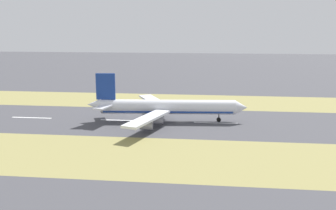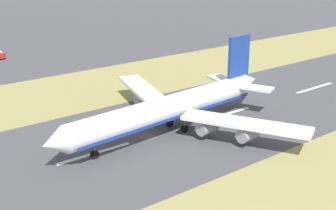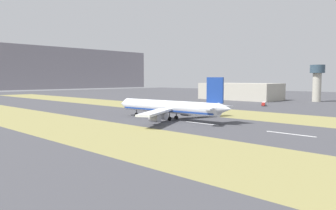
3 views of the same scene
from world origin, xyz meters
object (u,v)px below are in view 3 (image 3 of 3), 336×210
terminal_building (240,91)px  control_tower (317,79)px  service_truck (264,104)px  airplane_main_jet (171,107)px

terminal_building → control_tower: bearing=-73.5°
terminal_building → service_truck: size_ratio=11.35×
control_tower → terminal_building: bearing=106.5°
airplane_main_jet → service_truck: (103.47, 6.23, -4.36)m
terminal_building → service_truck: bearing=-135.4°
control_tower → service_truck: (-71.96, 10.72, -17.61)m
airplane_main_jet → control_tower: 175.98m
control_tower → service_truck: bearing=171.5°
service_truck → control_tower: bearing=-8.5°
terminal_building → airplane_main_jet: bearing=-159.5°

